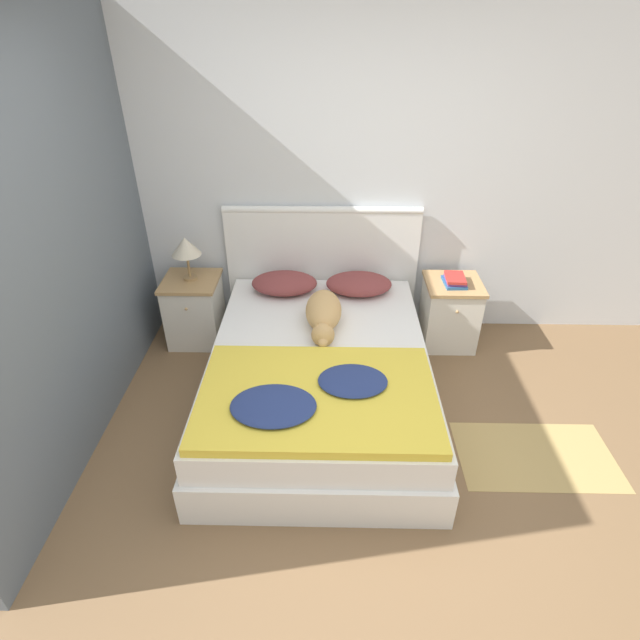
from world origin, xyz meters
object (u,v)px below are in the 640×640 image
Objects in this scene: nightstand_right at (449,313)px; dog at (324,313)px; pillow_right at (359,284)px; bed at (319,377)px; pillow_left at (284,283)px; table_lamp at (186,247)px; nightstand_left at (195,310)px; book_stack at (455,280)px.

nightstand_right is 0.82× the size of dog.
pillow_right is at bearing 61.25° from dog.
pillow_right is at bearing 69.40° from bed.
pillow_right is (0.60, 0.00, 0.00)m from pillow_left.
pillow_right is 1.48× the size of table_lamp.
bed is at bearing -69.40° from pillow_left.
dog reaches higher than pillow_right.
nightstand_left is at bearing 142.95° from bed.
dog is (-1.04, -0.51, 0.29)m from nightstand_right.
table_lamp is (-0.76, 0.02, 0.29)m from pillow_left.
pillow_left is 1.00× the size of pillow_right.
table_lamp is (-1.09, 0.53, 0.27)m from dog.
table_lamp reaches higher than book_stack.
bed is 2.94× the size of dog.
dog is at bearing -154.95° from book_stack.
bed is at bearing -37.67° from table_lamp.
book_stack reaches higher than bed.
nightstand_left is 2.12m from nightstand_right.
bed is 0.91m from pillow_right.
bed is at bearing -94.70° from dog.
bed is at bearing -110.60° from pillow_right.
bed is 1.33m from nightstand_left.
nightstand_right is at bearing 0.00° from nightstand_left.
nightstand_right is (2.12, 0.00, 0.00)m from nightstand_left.
table_lamp is (-2.12, 0.04, 0.24)m from book_stack.
nightstand_right is at bearing 76.77° from book_stack.
nightstand_right is at bearing 0.40° from pillow_right.
nightstand_left is 0.82× the size of dog.
dog is 1.14m from book_stack.
dog is (1.09, -0.51, 0.29)m from nightstand_left.
nightstand_left is at bearing 154.98° from dog.
pillow_left reaches higher than nightstand_left.
book_stack is (-0.01, -0.02, 0.32)m from nightstand_right.
book_stack is (1.03, 0.48, 0.03)m from dog.
pillow_right reaches higher than nightstand_left.
nightstand_left is (-1.06, 0.80, 0.05)m from bed.
pillow_right is (0.30, 0.80, 0.32)m from bed.
table_lamp reaches higher than nightstand_right.
table_lamp reaches higher than pillow_right.
pillow_left is 0.82m from table_lamp.
book_stack reaches higher than pillow_left.
nightstand_right is 2.20m from table_lamp.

